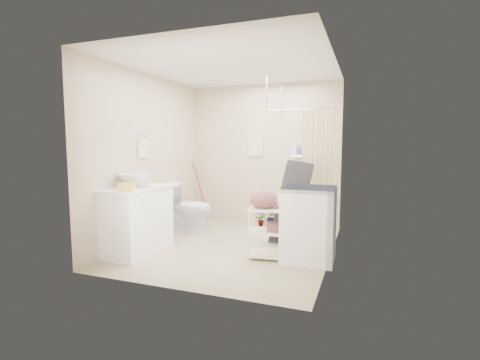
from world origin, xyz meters
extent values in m
plane|color=tan|center=(0.00, 0.00, 0.00)|extent=(3.20, 3.20, 0.00)
cube|color=silver|center=(0.00, 0.00, 2.60)|extent=(2.80, 3.20, 0.04)
cube|color=beige|center=(0.00, 1.60, 1.30)|extent=(2.80, 0.04, 2.60)
cube|color=beige|center=(0.00, -1.60, 1.30)|extent=(2.80, 0.04, 2.60)
cube|color=beige|center=(-1.40, 0.00, 1.30)|extent=(0.04, 3.20, 2.60)
cube|color=beige|center=(1.40, 0.00, 1.30)|extent=(0.04, 3.20, 2.60)
cube|color=white|center=(-1.16, -0.68, 0.46)|extent=(0.60, 1.06, 0.92)
imported|color=silver|center=(-1.12, -0.67, 1.02)|extent=(0.61, 0.61, 0.19)
cube|color=#ECCD4C|center=(-1.02, -1.05, 0.97)|extent=(0.22, 0.19, 0.10)
cube|color=yellow|center=(-1.01, -0.96, 0.06)|extent=(0.28, 0.24, 0.13)
imported|color=white|center=(-1.04, 0.57, 0.42)|extent=(0.86, 0.53, 0.85)
imported|color=brown|center=(0.01, 1.39, 0.18)|extent=(0.23, 0.19, 0.36)
imported|color=brown|center=(0.21, 1.43, 0.17)|extent=(0.20, 0.17, 0.34)
cube|color=beige|center=(-0.15, 1.58, 1.50)|extent=(0.28, 0.03, 0.42)
imported|color=silver|center=(0.60, 1.54, 1.44)|extent=(0.09, 0.10, 0.23)
imported|color=#3D51A4|center=(0.68, 1.53, 1.40)|extent=(0.09, 0.10, 0.16)
cube|color=white|center=(1.14, -0.18, 0.48)|extent=(0.67, 0.70, 0.96)
camera|label=1|loc=(1.83, -4.64, 1.52)|focal=26.00mm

